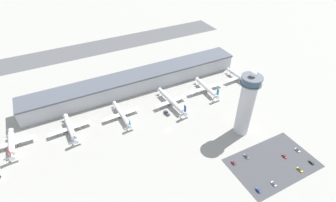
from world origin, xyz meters
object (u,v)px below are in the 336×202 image
object	(u,v)px
airplane_gate_alpha	(11,143)
car_grey_coupe	(258,190)
control_tower	(246,104)
airplane_gate_bravo	(70,128)
service_truck_fuel	(248,80)
service_truck_baggage	(0,178)
airplane_gate_echo	(207,88)
car_silver_sedan	(297,150)
car_white_wagon	(284,156)
car_blue_compact	(311,162)
car_maroon_suv	(274,184)
airplane_gate_foxtrot	(240,77)
service_truck_catering	(167,113)
car_red_hatchback	(246,156)
airplane_gate_charlie	(122,114)
car_navy_sedan	(234,163)
airplane_gate_delta	(172,101)
car_black_suv	(300,170)

from	to	relation	value
airplane_gate_alpha	car_grey_coupe	bearing A→B (deg)	-39.20
control_tower	airplane_gate_bravo	size ratio (longest dim) A/B	1.59
airplane_gate_alpha	service_truck_fuel	xyz separation A→B (m)	(228.94, -8.50, -3.62)
airplane_gate_alpha	service_truck_baggage	distance (m)	29.68
airplane_gate_echo	car_silver_sedan	xyz separation A→B (m)	(18.22, -98.93, -4.16)
service_truck_baggage	car_white_wagon	size ratio (longest dim) A/B	1.62
airplane_gate_alpha	car_blue_compact	distance (m)	228.06
car_maroon_suv	car_silver_sedan	size ratio (longest dim) A/B	0.93
airplane_gate_bravo	airplane_gate_foxtrot	distance (m)	176.67
service_truck_catering	car_blue_compact	world-z (taller)	service_truck_catering
airplane_gate_echo	car_red_hatchback	world-z (taller)	airplane_gate_echo
car_grey_coupe	car_red_hatchback	bearing A→B (deg)	64.79
airplane_gate_charlie	car_navy_sedan	xyz separation A→B (m)	(55.89, -86.58, -3.33)
airplane_gate_delta	service_truck_fuel	world-z (taller)	airplane_gate_delta
airplane_gate_alpha	car_black_suv	xyz separation A→B (m)	(182.32, -118.21, -4.03)
airplane_gate_echo	service_truck_baggage	distance (m)	188.12
airplane_gate_delta	car_white_wagon	bearing A→B (deg)	-63.89
control_tower	service_truck_catering	world-z (taller)	control_tower
airplane_gate_delta	car_black_suv	distance (m)	118.62
airplane_gate_alpha	service_truck_baggage	xyz separation A→B (m)	(-9.05, -28.04, -3.56)
airplane_gate_foxtrot	service_truck_fuel	distance (m)	10.00
car_grey_coupe	car_white_wagon	size ratio (longest dim) A/B	1.01
car_silver_sedan	car_navy_sedan	size ratio (longest dim) A/B	1.08
service_truck_baggage	car_blue_compact	size ratio (longest dim) A/B	1.53
car_grey_coupe	car_black_suv	world-z (taller)	car_grey_coupe
service_truck_fuel	car_white_wagon	xyz separation A→B (m)	(-46.74, -95.51, -0.44)
car_black_suv	car_silver_sedan	xyz separation A→B (m)	(13.56, 13.92, -0.01)
control_tower	airplane_gate_charlie	bearing A→B (deg)	143.39
airplane_gate_alpha	airplane_gate_bravo	size ratio (longest dim) A/B	0.92
car_grey_coupe	car_white_wagon	bearing A→B (deg)	19.30
airplane_gate_alpha	car_white_wagon	xyz separation A→B (m)	(182.21, -104.02, -4.06)
airplane_gate_echo	car_blue_compact	distance (m)	113.60
airplane_gate_charlie	airplane_gate_delta	bearing A→B (deg)	-5.12
control_tower	airplane_gate_foxtrot	xyz separation A→B (m)	(49.72, 62.26, -24.20)
airplane_gate_bravo	airplane_gate_delta	world-z (taller)	airplane_gate_delta
airplane_gate_bravo	car_grey_coupe	distance (m)	152.21
car_black_suv	car_navy_sedan	distance (m)	46.78
airplane_gate_delta	service_truck_baggage	world-z (taller)	airplane_gate_delta
car_grey_coupe	car_blue_compact	world-z (taller)	car_grey_coupe
airplane_gate_delta	car_white_wagon	world-z (taller)	airplane_gate_delta
control_tower	car_maroon_suv	world-z (taller)	control_tower
airplane_gate_delta	service_truck_baggage	distance (m)	146.05
service_truck_fuel	car_silver_sedan	bearing A→B (deg)	-109.04
airplane_gate_bravo	airplane_gate_foxtrot	xyz separation A→B (m)	(176.66, -1.55, 0.40)
service_truck_fuel	car_grey_coupe	bearing A→B (deg)	-127.97
car_white_wagon	car_navy_sedan	distance (m)	40.28
car_white_wagon	car_black_suv	bearing A→B (deg)	-89.53
airplane_gate_echo	service_truck_baggage	size ratio (longest dim) A/B	5.88
airplane_gate_alpha	car_blue_compact	world-z (taller)	airplane_gate_alpha
airplane_gate_bravo	airplane_gate_alpha	bearing A→B (deg)	176.50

